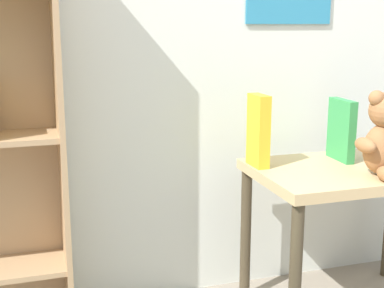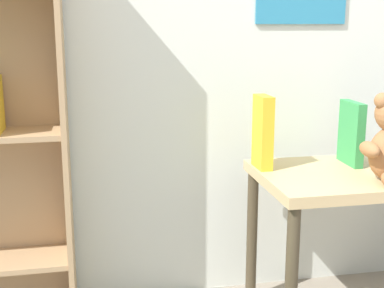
{
  "view_description": "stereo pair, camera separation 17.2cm",
  "coord_description": "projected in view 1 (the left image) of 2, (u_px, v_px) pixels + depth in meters",
  "views": [
    {
      "loc": [
        -0.8,
        -0.38,
        1.05
      ],
      "look_at": [
        -0.3,
        1.22,
        0.66
      ],
      "focal_mm": 50.0,
      "sensor_mm": 36.0,
      "label": 1
    },
    {
      "loc": [
        -0.64,
        -0.43,
        1.05
      ],
      "look_at": [
        -0.3,
        1.22,
        0.66
      ],
      "focal_mm": 50.0,
      "sensor_mm": 36.0,
      "label": 2
    }
  ],
  "objects": [
    {
      "name": "book_standing_yellow",
      "position": [
        258.0,
        131.0,
        1.85
      ],
      "size": [
        0.04,
        0.11,
        0.25
      ],
      "primitive_type": "cube",
      "rotation": [
        0.0,
        0.0,
        0.01
      ],
      "color": "gold",
      "rests_on": "display_table"
    },
    {
      "name": "book_standing_green",
      "position": [
        341.0,
        130.0,
        1.94
      ],
      "size": [
        0.04,
        0.15,
        0.22
      ],
      "primitive_type": "cube",
      "rotation": [
        0.0,
        0.0,
        -0.04
      ],
      "color": "#33934C",
      "rests_on": "display_table"
    },
    {
      "name": "display_table",
      "position": [
        353.0,
        188.0,
        1.89
      ],
      "size": [
        0.71,
        0.45,
        0.55
      ],
      "color": "tan",
      "rests_on": "ground_plane"
    }
  ]
}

